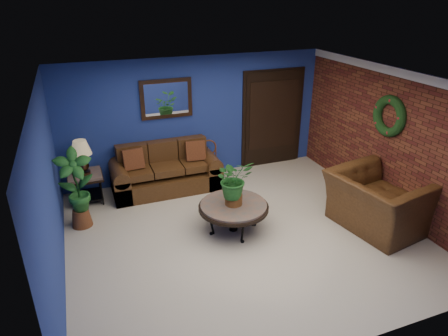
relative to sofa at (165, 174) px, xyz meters
name	(u,v)px	position (x,y,z in m)	size (l,w,h in m)	color
floor	(243,233)	(0.79, -2.08, -0.31)	(5.50, 5.50, 0.00)	#BCAF9C
wall_back	(196,118)	(0.79, 0.42, 0.94)	(5.50, 0.04, 2.50)	navy
wall_left	(49,194)	(-1.96, -2.08, 0.94)	(0.04, 5.00, 2.50)	navy
wall_right_brick	(390,141)	(3.54, -2.08, 0.94)	(0.04, 5.00, 2.50)	brown
ceiling	(246,82)	(0.79, -2.08, 2.19)	(5.50, 5.00, 0.02)	white
crown_molding	(400,73)	(3.51, -2.08, 2.12)	(0.03, 5.00, 0.14)	white
wall_mirror	(166,99)	(0.19, 0.38, 1.41)	(1.02, 0.06, 0.77)	#3F2716
closet_door	(272,119)	(2.54, 0.39, 0.74)	(1.44, 0.06, 2.18)	black
wreath	(389,116)	(3.48, -2.03, 1.39)	(0.72, 0.72, 0.16)	black
sofa	(165,174)	(0.00, 0.00, 0.00)	(2.09, 0.90, 0.94)	#4E2E16
coffee_table	(234,207)	(0.69, -1.92, 0.13)	(1.15, 1.15, 0.49)	#554F4A
end_table	(86,180)	(-1.51, -0.03, 0.13)	(0.63, 0.63, 0.57)	#554F4A
table_lamp	(81,153)	(-1.51, -0.03, 0.67)	(0.38, 0.38, 0.63)	#3F2716
side_chair	(209,158)	(0.94, 0.03, 0.18)	(0.41, 0.41, 0.86)	#5B2E1A
armchair	(378,202)	(2.94, -2.67, 0.16)	(1.45, 1.27, 0.94)	#4E2E16
coffee_plant	(234,180)	(0.69, -1.92, 0.61)	(0.60, 0.52, 0.78)	brown
floor_plant	(347,179)	(3.14, -1.61, 0.07)	(0.38, 0.34, 0.74)	brown
tall_plant	(76,186)	(-1.66, -0.88, 0.43)	(0.60, 0.40, 1.38)	brown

